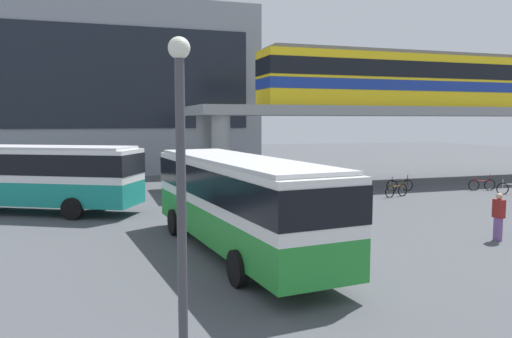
{
  "coord_description": "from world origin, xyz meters",
  "views": [
    {
      "loc": [
        -5.51,
        -16.0,
        4.45
      ],
      "look_at": [
        1.43,
        5.66,
        2.2
      ],
      "focal_mm": 34.72,
      "sensor_mm": 36.0,
      "label": 1
    }
  ],
  "objects_px": {
    "bus_secondary": "(26,172)",
    "bicycle_silver": "(512,189)",
    "bicycle_green": "(297,193)",
    "bicycle_red": "(482,185)",
    "bicycle_black": "(400,185)",
    "pedestrian_at_kerb": "(498,218)",
    "bus_main": "(238,195)",
    "pedestrian_walking_across": "(337,185)",
    "bicycle_brown": "(396,191)",
    "station_building": "(89,90)",
    "train": "(405,79)"
  },
  "relations": [
    {
      "from": "bicycle_brown",
      "to": "pedestrian_at_kerb",
      "type": "height_order",
      "value": "pedestrian_at_kerb"
    },
    {
      "from": "station_building",
      "to": "bus_secondary",
      "type": "xyz_separation_m",
      "value": [
        -2.7,
        -20.02,
        -5.06
      ]
    },
    {
      "from": "bus_main",
      "to": "bicycle_red",
      "type": "xyz_separation_m",
      "value": [
        18.8,
        9.61,
        -1.63
      ]
    },
    {
      "from": "train",
      "to": "bus_main",
      "type": "bearing_deg",
      "value": -138.08
    },
    {
      "from": "bicycle_red",
      "to": "bicycle_green",
      "type": "xyz_separation_m",
      "value": [
        -12.59,
        0.17,
        0.0
      ]
    },
    {
      "from": "station_building",
      "to": "bicycle_green",
      "type": "bearing_deg",
      "value": -61.31
    },
    {
      "from": "bicycle_brown",
      "to": "bicycle_silver",
      "type": "xyz_separation_m",
      "value": [
        7.09,
        -1.36,
        0.0
      ]
    },
    {
      "from": "bus_secondary",
      "to": "pedestrian_at_kerb",
      "type": "relative_size",
      "value": 6.15
    },
    {
      "from": "station_building",
      "to": "pedestrian_walking_across",
      "type": "height_order",
      "value": "station_building"
    },
    {
      "from": "bicycle_brown",
      "to": "pedestrian_walking_across",
      "type": "height_order",
      "value": "pedestrian_walking_across"
    },
    {
      "from": "bicycle_black",
      "to": "pedestrian_at_kerb",
      "type": "xyz_separation_m",
      "value": [
        -4.05,
        -12.26,
        0.48
      ]
    },
    {
      "from": "bicycle_silver",
      "to": "pedestrian_walking_across",
      "type": "bearing_deg",
      "value": 169.78
    },
    {
      "from": "bicycle_silver",
      "to": "bus_secondary",
      "type": "bearing_deg",
      "value": 174.62
    },
    {
      "from": "bicycle_green",
      "to": "pedestrian_at_kerb",
      "type": "relative_size",
      "value": 1.0
    },
    {
      "from": "station_building",
      "to": "bicycle_green",
      "type": "distance_m",
      "value": 24.25
    },
    {
      "from": "bicycle_brown",
      "to": "bicycle_silver",
      "type": "height_order",
      "value": "same"
    },
    {
      "from": "bicycle_green",
      "to": "bicycle_red",
      "type": "bearing_deg",
      "value": -0.76
    },
    {
      "from": "bicycle_black",
      "to": "pedestrian_walking_across",
      "type": "height_order",
      "value": "pedestrian_walking_across"
    },
    {
      "from": "train",
      "to": "bicycle_brown",
      "type": "distance_m",
      "value": 9.97
    },
    {
      "from": "bicycle_green",
      "to": "bicycle_black",
      "type": "relative_size",
      "value": 0.99
    },
    {
      "from": "bicycle_brown",
      "to": "pedestrian_at_kerb",
      "type": "relative_size",
      "value": 0.99
    },
    {
      "from": "bicycle_red",
      "to": "pedestrian_at_kerb",
      "type": "xyz_separation_m",
      "value": [
        -9.15,
        -10.87,
        0.48
      ]
    },
    {
      "from": "bus_secondary",
      "to": "bicycle_black",
      "type": "height_order",
      "value": "bus_secondary"
    },
    {
      "from": "pedestrian_walking_across",
      "to": "bicycle_black",
      "type": "bearing_deg",
      "value": 15.34
    },
    {
      "from": "train",
      "to": "bicycle_silver",
      "type": "height_order",
      "value": "train"
    },
    {
      "from": "bicycle_green",
      "to": "bicycle_black",
      "type": "distance_m",
      "value": 7.58
    },
    {
      "from": "station_building",
      "to": "pedestrian_walking_across",
      "type": "bearing_deg",
      "value": -56.72
    },
    {
      "from": "bus_secondary",
      "to": "bicycle_red",
      "type": "bearing_deg",
      "value": -1.28
    },
    {
      "from": "bus_secondary",
      "to": "bicycle_silver",
      "type": "height_order",
      "value": "bus_secondary"
    },
    {
      "from": "bus_secondary",
      "to": "bicycle_silver",
      "type": "bearing_deg",
      "value": -5.38
    },
    {
      "from": "bus_main",
      "to": "pedestrian_walking_across",
      "type": "height_order",
      "value": "bus_main"
    },
    {
      "from": "station_building",
      "to": "bicycle_black",
      "type": "height_order",
      "value": "station_building"
    },
    {
      "from": "bicycle_black",
      "to": "bicycle_silver",
      "type": "relative_size",
      "value": 1.05
    },
    {
      "from": "pedestrian_walking_across",
      "to": "bicycle_green",
      "type": "bearing_deg",
      "value": 175.5
    },
    {
      "from": "bus_secondary",
      "to": "bicycle_green",
      "type": "xyz_separation_m",
      "value": [
        13.89,
        -0.42,
        -1.63
      ]
    },
    {
      "from": "bus_main",
      "to": "bicycle_green",
      "type": "height_order",
      "value": "bus_main"
    },
    {
      "from": "bicycle_green",
      "to": "bicycle_brown",
      "type": "relative_size",
      "value": 1.01
    },
    {
      "from": "station_building",
      "to": "pedestrian_walking_across",
      "type": "relative_size",
      "value": 17.56
    },
    {
      "from": "train",
      "to": "bus_secondary",
      "type": "bearing_deg",
      "value": -169.32
    },
    {
      "from": "bicycle_red",
      "to": "bicycle_silver",
      "type": "relative_size",
      "value": 1.04
    },
    {
      "from": "bicycle_green",
      "to": "pedestrian_walking_across",
      "type": "bearing_deg",
      "value": -4.5
    },
    {
      "from": "bicycle_black",
      "to": "bus_secondary",
      "type": "bearing_deg",
      "value": -177.86
    },
    {
      "from": "train",
      "to": "bicycle_red",
      "type": "relative_size",
      "value": 12.1
    },
    {
      "from": "bicycle_silver",
      "to": "pedestrian_walking_across",
      "type": "xyz_separation_m",
      "value": [
        -10.67,
        1.92,
        0.38
      ]
    },
    {
      "from": "bus_secondary",
      "to": "bicycle_brown",
      "type": "bearing_deg",
      "value": -3.38
    },
    {
      "from": "bicycle_green",
      "to": "pedestrian_at_kerb",
      "type": "distance_m",
      "value": 11.57
    },
    {
      "from": "bus_secondary",
      "to": "bicycle_black",
      "type": "relative_size",
      "value": 6.13
    },
    {
      "from": "bicycle_red",
      "to": "bicycle_black",
      "type": "distance_m",
      "value": 5.29
    },
    {
      "from": "bus_main",
      "to": "pedestrian_walking_across",
      "type": "xyz_separation_m",
      "value": [
        8.57,
        9.59,
        -1.25
      ]
    },
    {
      "from": "bicycle_black",
      "to": "pedestrian_at_kerb",
      "type": "bearing_deg",
      "value": -108.26
    }
  ]
}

